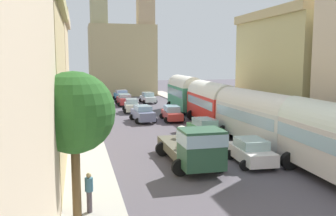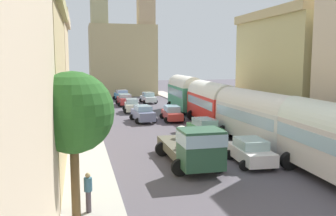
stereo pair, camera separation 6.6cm
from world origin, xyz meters
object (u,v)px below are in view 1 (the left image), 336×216
car_7 (148,98)px  car_1 (132,106)px  car_6 (172,113)px  pedestrian_0 (89,191)px  parked_bus_2 (211,101)px  cargo_truck_0 (193,147)px  parked_bus_3 (185,92)px  car_5 (205,128)px  car_0 (143,114)px  pedestrian_1 (85,116)px  car_4 (251,151)px  parked_bus_1 (256,115)px  car_2 (125,100)px  car_3 (121,95)px

car_7 → car_1: bearing=-112.1°
car_6 → pedestrian_0: (-8.87, -21.42, 0.23)m
parked_bus_2 → cargo_truck_0: parked_bus_2 is taller
cargo_truck_0 → car_7: 32.57m
parked_bus_3 → car_7: (-2.58, 9.87, -1.60)m
cargo_truck_0 → car_5: 8.72m
car_0 → car_1: 6.87m
cargo_truck_0 → car_1: (-0.10, 23.39, -0.46)m
car_1 → pedestrian_1: 10.09m
car_4 → pedestrian_0: (-9.45, -5.08, 0.23)m
car_4 → parked_bus_2: bearing=79.2°
parked_bus_1 → parked_bus_2: bearing=90.0°
car_2 → car_4: size_ratio=1.13×
car_0 → parked_bus_1: bearing=-63.1°
car_4 → cargo_truck_0: bearing=-179.5°
car_5 → pedestrian_1: pedestrian_1 is taller
car_5 → pedestrian_1: 11.55m
cargo_truck_0 → car_6: cargo_truck_0 is taller
pedestrian_1 → parked_bus_3: bearing=32.6°
parked_bus_1 → car_7: bearing=95.3°
car_4 → car_5: size_ratio=0.94×
car_1 → car_4: size_ratio=0.99×
parked_bus_1 → parked_bus_3: size_ratio=1.12×
parked_bus_1 → pedestrian_0: parked_bus_1 is taller
parked_bus_2 → parked_bus_3: size_ratio=1.09×
car_1 → pedestrian_0: pedestrian_0 is taller
parked_bus_3 → car_7: parked_bus_3 is taller
pedestrian_0 → pedestrian_1: size_ratio=0.97×
car_1 → car_3: 13.40m
parked_bus_1 → car_3: (-5.89, 32.28, -1.38)m
car_0 → car_1: (-0.12, 6.87, -0.01)m
parked_bus_1 → parked_bus_3: 18.00m
cargo_truck_0 → car_5: size_ratio=1.68×
parked_bus_2 → pedestrian_0: 22.15m
car_3 → pedestrian_1: (-5.91, -21.81, 0.22)m
parked_bus_1 → cargo_truck_0: 7.66m
car_7 → pedestrian_0: pedestrian_0 is taller
car_4 → car_7: bearing=90.0°
parked_bus_3 → pedestrian_1: size_ratio=4.68×
parked_bus_2 → car_0: (-6.11, 3.02, -1.40)m
car_3 → pedestrian_0: 42.29m
cargo_truck_0 → car_1: bearing=90.2°
cargo_truck_0 → pedestrian_0: 7.77m
car_3 → car_5: bearing=-83.5°
parked_bus_3 → car_5: bearing=-100.2°
car_1 → car_0: bearing=-89.0°
car_1 → pedestrian_0: size_ratio=2.23×
car_2 → car_3: car_3 is taller
car_1 → car_3: size_ratio=1.02×
car_4 → car_6: bearing=92.0°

